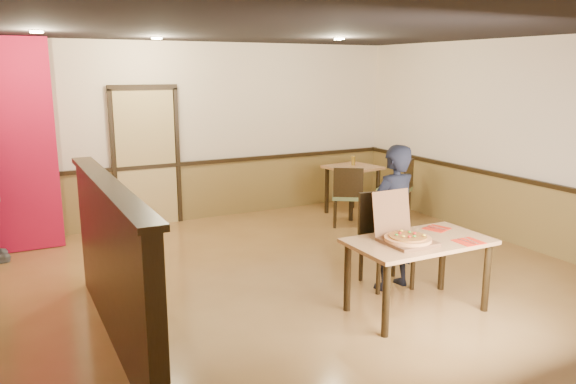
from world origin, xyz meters
name	(u,v)px	position (x,y,z in m)	size (l,w,h in m)	color
floor	(301,291)	(0.00, 0.00, 0.00)	(7.00, 7.00, 0.00)	#AB7B42
ceiling	(302,26)	(0.00, 0.00, 2.80)	(7.00, 7.00, 0.00)	black
wall_back	(195,133)	(0.00, 3.50, 1.40)	(7.00, 7.00, 0.00)	beige
wall_right	(532,145)	(3.50, 0.00, 1.40)	(7.00, 7.00, 0.00)	beige
wainscot_back	(198,191)	(0.00, 3.47, 0.45)	(7.00, 0.04, 0.90)	olive
chair_rail_back	(197,163)	(0.00, 3.45, 0.92)	(7.00, 0.06, 0.06)	black
wainscot_right	(524,214)	(3.47, 0.00, 0.45)	(0.04, 7.00, 0.90)	olive
chair_rail_right	(526,181)	(3.45, 0.00, 0.92)	(0.06, 7.00, 0.06)	black
back_door	(146,158)	(-0.80, 3.46, 1.05)	(0.90, 0.06, 2.10)	tan
booth_partition	(113,261)	(-2.00, -0.20, 0.74)	(0.20, 3.10, 1.44)	black
spot_a	(36,32)	(-2.30, 1.80, 2.78)	(0.14, 0.14, 0.02)	#FFF1B2
spot_b	(157,38)	(-0.80, 2.50, 2.78)	(0.14, 0.14, 0.02)	#FFF1B2
spot_c	(339,39)	(1.40, 1.50, 2.78)	(0.14, 0.14, 0.02)	#FFF1B2
main_table	(418,250)	(0.78, -0.97, 0.64)	(1.40, 0.81, 0.75)	tan
diner_chair	(384,235)	(0.95, -0.20, 0.56)	(0.58, 0.58, 1.03)	#647443
side_chair_left	(348,194)	(1.90, 1.95, 0.52)	(0.65, 0.65, 0.94)	#647443
side_chair_right	(399,187)	(2.88, 1.95, 0.53)	(0.67, 0.67, 0.97)	#647443
side_table	(352,177)	(2.38, 2.56, 0.63)	(0.87, 0.87, 0.81)	tan
diner	(393,218)	(0.94, -0.36, 0.80)	(0.59, 0.39, 1.60)	black
pizza_box	(405,236)	(0.60, -0.97, 0.81)	(0.45, 0.53, 0.47)	brown
pizza	(408,239)	(0.60, -1.02, 0.79)	(0.45, 0.45, 0.03)	#C98749
napkin_near	(469,242)	(1.16, -1.26, 0.75)	(0.24, 0.24, 0.01)	red
napkin_far	(437,228)	(1.21, -0.76, 0.75)	(0.29, 0.29, 0.01)	red
condiment	(353,161)	(2.45, 2.65, 0.89)	(0.06, 0.06, 0.15)	brown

